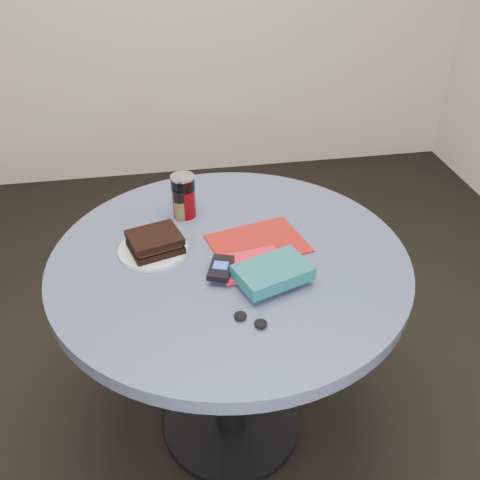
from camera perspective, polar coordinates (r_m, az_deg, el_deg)
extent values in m
plane|color=black|center=(2.02, -0.89, -19.05)|extent=(4.00, 4.00, 0.00)
cylinder|color=black|center=(2.01, -0.89, -18.79)|extent=(0.48, 0.48, 0.03)
cylinder|color=black|center=(1.74, -0.99, -11.82)|extent=(0.11, 0.11, 0.68)
cylinder|color=#3E4868|center=(1.50, -1.13, -2.31)|extent=(1.00, 1.00, 0.04)
cylinder|color=silver|center=(1.52, -9.25, -1.04)|extent=(0.23, 0.23, 0.01)
cube|color=black|center=(1.50, -9.00, -0.67)|extent=(0.17, 0.15, 0.02)
cube|color=black|center=(1.50, -9.06, -0.20)|extent=(0.15, 0.13, 0.01)
cube|color=black|center=(1.49, -9.11, 0.27)|extent=(0.17, 0.15, 0.02)
cylinder|color=#600409|center=(1.65, -5.99, 4.02)|extent=(0.08, 0.08, 0.09)
cylinder|color=black|center=(1.62, -6.13, 6.00)|extent=(0.08, 0.08, 0.04)
cylinder|color=silver|center=(1.61, -6.17, 6.69)|extent=(0.08, 0.08, 0.01)
cylinder|color=#4F4521|center=(1.64, -6.31, 3.26)|extent=(0.05, 0.05, 0.06)
cylinder|color=black|center=(1.62, -6.42, 4.75)|extent=(0.05, 0.05, 0.04)
cube|color=maroon|center=(1.53, 1.90, -0.36)|extent=(0.30, 0.25, 0.00)
cube|color=red|center=(1.43, 1.22, -2.68)|extent=(0.19, 0.14, 0.01)
cube|color=#12535A|center=(1.37, 3.52, -3.48)|extent=(0.22, 0.18, 0.04)
cube|color=black|center=(1.40, -2.07, -2.99)|extent=(0.09, 0.11, 0.02)
cube|color=#2136A9|center=(1.39, -2.08, -2.70)|extent=(0.05, 0.04, 0.00)
ellipsoid|color=black|center=(1.29, 0.04, -8.10)|extent=(0.04, 0.04, 0.02)
ellipsoid|color=black|center=(1.27, 2.23, -8.92)|extent=(0.04, 0.04, 0.02)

